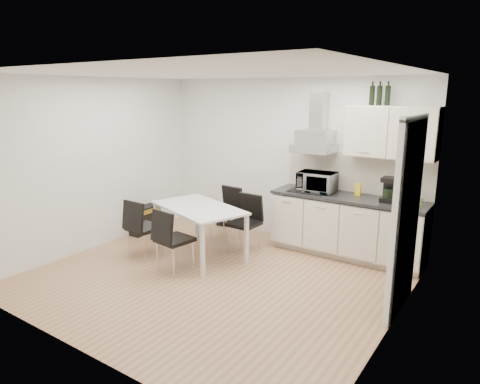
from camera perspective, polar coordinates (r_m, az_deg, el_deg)
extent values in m
plane|color=tan|center=(5.74, -3.49, -11.31)|extent=(4.50, 4.50, 0.00)
cube|color=white|center=(6.99, 6.42, 4.25)|extent=(4.50, 0.10, 2.60)
cube|color=white|center=(3.99, -21.55, -3.45)|extent=(4.50, 0.10, 2.60)
cube|color=white|center=(6.92, -18.61, 3.55)|extent=(0.10, 4.00, 2.60)
cube|color=white|center=(4.37, 20.38, -1.98)|extent=(0.10, 4.00, 2.60)
plane|color=white|center=(5.23, -3.90, 15.59)|extent=(4.50, 4.50, 0.00)
cube|color=white|center=(4.96, 21.26, -3.29)|extent=(0.08, 1.04, 2.10)
cube|color=beige|center=(6.64, 13.96, -7.75)|extent=(2.16, 0.52, 0.10)
cube|color=white|center=(6.46, 14.04, -4.30)|extent=(2.20, 0.60, 0.76)
cube|color=#262629|center=(6.34, 14.22, -0.70)|extent=(2.22, 0.64, 0.04)
cube|color=beige|center=(6.55, 15.28, 2.46)|extent=(2.20, 0.02, 0.58)
cube|color=white|center=(6.17, 19.56, 7.53)|extent=(1.20, 0.35, 0.70)
cube|color=silver|center=(6.51, 9.89, 6.59)|extent=(0.60, 0.46, 0.30)
cube|color=silver|center=(6.58, 10.46, 10.56)|extent=(0.22, 0.20, 0.55)
imported|color=silver|center=(6.46, 10.23, 1.61)|extent=(0.56, 0.33, 0.37)
cube|color=yellow|center=(6.39, 15.46, 0.34)|extent=(0.08, 0.04, 0.18)
cylinder|color=brown|center=(6.05, 22.42, -1.25)|extent=(0.04, 0.04, 0.11)
cylinder|color=#4C6626|center=(6.04, 22.97, -1.32)|extent=(0.04, 0.04, 0.11)
cylinder|color=black|center=(6.23, 17.21, 12.46)|extent=(0.07, 0.07, 0.32)
cylinder|color=black|center=(6.20, 18.11, 12.39)|extent=(0.07, 0.07, 0.32)
cylinder|color=black|center=(6.17, 19.11, 12.32)|extent=(0.07, 0.07, 0.32)
cube|color=white|center=(6.26, -5.52, -2.09)|extent=(1.63, 1.25, 0.03)
cube|color=white|center=(6.77, -11.05, -4.40)|extent=(0.06, 0.06, 0.72)
cube|color=white|center=(5.65, -5.02, -7.80)|extent=(0.06, 0.06, 0.72)
cube|color=white|center=(7.09, -5.77, -3.40)|extent=(0.06, 0.06, 0.72)
cube|color=white|center=(6.03, 0.87, -6.35)|extent=(0.06, 0.06, 0.72)
cube|color=black|center=(7.56, -12.61, -3.62)|extent=(0.24, 0.56, 0.46)
cube|color=gold|center=(7.43, -12.02, -2.56)|extent=(0.01, 0.50, 0.07)
cube|color=black|center=(7.81, -2.25, -3.27)|extent=(0.21, 0.19, 0.33)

